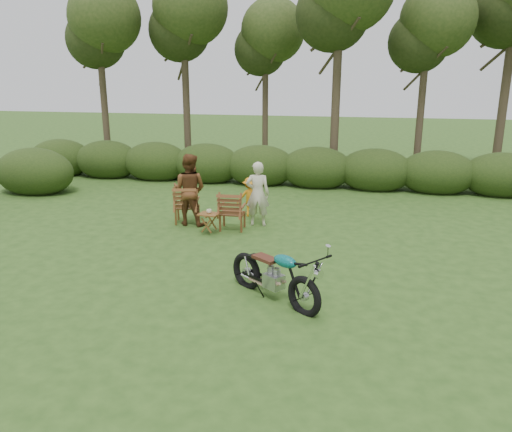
% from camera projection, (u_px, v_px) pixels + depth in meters
% --- Properties ---
extents(ground, '(80.00, 80.00, 0.00)m').
position_uv_depth(ground, '(264.00, 289.00, 9.11)').
color(ground, '#274717').
rests_on(ground, ground).
extents(tree_line, '(22.52, 11.62, 8.14)m').
position_uv_depth(tree_line, '(336.00, 74.00, 17.10)').
color(tree_line, '#3D2D21').
rests_on(tree_line, ground).
extents(motorcycle, '(2.10, 1.82, 1.16)m').
position_uv_depth(motorcycle, '(274.00, 299.00, 8.72)').
color(motorcycle, '#0C9D98').
rests_on(motorcycle, ground).
extents(lawn_chair_right, '(0.73, 0.73, 0.99)m').
position_uv_depth(lawn_chair_right, '(233.00, 229.00, 12.64)').
color(lawn_chair_right, '#613018').
rests_on(lawn_chair_right, ground).
extents(lawn_chair_left, '(0.84, 0.84, 1.01)m').
position_uv_depth(lawn_chair_left, '(188.00, 222.00, 13.23)').
color(lawn_chair_left, brown).
rests_on(lawn_chair_left, ground).
extents(side_table, '(0.55, 0.48, 0.51)m').
position_uv_depth(side_table, '(209.00, 224.00, 12.23)').
color(side_table, '#5A3916').
rests_on(side_table, ground).
extents(cup, '(0.17, 0.17, 0.10)m').
position_uv_depth(cup, '(209.00, 211.00, 12.17)').
color(cup, '#F0E4C5').
rests_on(cup, side_table).
extents(adult_a, '(0.65, 0.47, 1.68)m').
position_uv_depth(adult_a, '(258.00, 225.00, 12.97)').
color(adult_a, beige).
rests_on(adult_a, ground).
extents(adult_b, '(0.95, 0.77, 1.85)m').
position_uv_depth(adult_b, '(191.00, 224.00, 13.07)').
color(adult_b, brown).
rests_on(adult_b, ground).
extents(child, '(0.79, 0.61, 1.08)m').
position_uv_depth(child, '(250.00, 216.00, 13.84)').
color(child, orange).
rests_on(child, ground).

